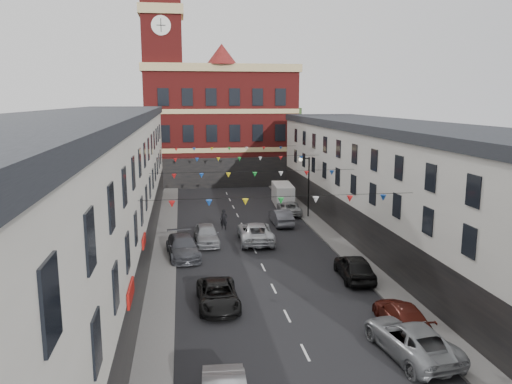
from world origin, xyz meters
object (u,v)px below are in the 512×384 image
car_right_d (354,267)px  pedestrian (224,220)px  street_lamp (306,179)px  car_left_c (218,295)px  car_right_b (411,339)px  car_right_e (281,217)px  moving_car (256,232)px  white_van (283,194)px  car_left_d (183,247)px  car_right_c (402,315)px  car_left_e (206,234)px  car_right_f (289,208)px

car_right_d → pedestrian: (-7.32, 13.81, 0.10)m
street_lamp → car_left_c: 22.82m
car_left_c → car_right_b: size_ratio=0.88×
car_right_e → moving_car: size_ratio=0.77×
white_van → car_right_b: bearing=-87.6°
car_left_d → car_right_c: size_ratio=1.17×
car_left_c → car_left_e: size_ratio=1.03×
car_left_d → car_right_b: (10.23, -16.06, -0.02)m
car_left_d → car_right_f: car_left_d is taller
car_right_e → car_left_e: bearing=35.1°
car_right_c → moving_car: bearing=-70.2°
car_right_b → car_right_f: size_ratio=1.14×
street_lamp → moving_car: size_ratio=1.02×
car_right_f → car_right_e: bearing=73.9°
car_right_c → pedestrian: (-7.32, 20.91, 0.24)m
street_lamp → moving_car: 10.28m
car_left_c → car_right_d: 9.61m
car_right_e → car_left_c: bearing=67.1°
car_right_c → white_van: 30.86m
car_right_e → white_van: size_ratio=0.88×
street_lamp → car_right_b: street_lamp is taller
car_right_f → white_van: bearing=-88.4°
car_left_c → car_left_e: bearing=89.1°
car_right_f → moving_car: (-4.83, -9.32, 0.15)m
car_left_e → car_right_e: 8.89m
street_lamp → white_van: 7.28m
car_left_c → car_right_b: (8.33, -6.65, 0.09)m
car_right_b → car_right_f: bearing=-97.7°
car_left_e → car_right_d: car_right_d is taller
car_left_c → car_left_e: car_left_e is taller
car_right_d → car_right_c: bearing=94.1°
car_left_d → pedestrian: size_ratio=2.97×
car_right_c → moving_car: size_ratio=0.79×
car_right_e → pedestrian: bearing=8.4°
car_right_c → street_lamp: bearing=-89.8°
car_left_e → car_right_c: 18.91m
car_left_c → car_right_e: size_ratio=1.08×
car_left_c → car_left_d: car_left_d is taller
street_lamp → car_right_f: street_lamp is taller
street_lamp → car_right_e: bearing=-140.8°
car_left_c → car_left_d: size_ratio=0.90×
car_left_e → car_left_d: bearing=-123.1°
car_right_c → car_right_e: size_ratio=1.02×
car_left_e → car_right_f: bearing=44.3°
car_right_b → car_right_c: bearing=-112.9°
car_right_c → car_right_d: car_right_d is taller
street_lamp → moving_car: (-6.14, -7.64, -3.09)m
car_left_d → pedestrian: pedestrian is taller
car_right_c → car_right_f: 25.87m
street_lamp → car_right_f: size_ratio=1.25×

